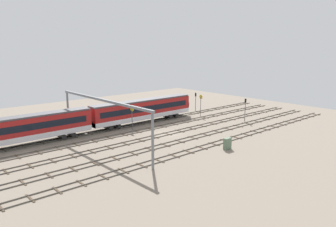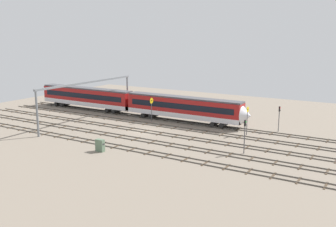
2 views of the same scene
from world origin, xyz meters
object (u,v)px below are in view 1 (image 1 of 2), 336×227
at_px(train, 92,119).
at_px(speed_sign_mid_trackside, 201,102).
at_px(overhead_gantry, 103,109).
at_px(relay_cabinet, 227,144).
at_px(speed_sign_near_foreground, 132,114).
at_px(signal_light_trackside_departure, 196,99).
at_px(signal_light_trackside_approach, 245,107).

relative_size(train, speed_sign_mid_trackside, 10.25).
height_order(overhead_gantry, speed_sign_mid_trackside, overhead_gantry).
bearing_deg(relay_cabinet, overhead_gantry, 136.87).
height_order(speed_sign_near_foreground, relay_cabinet, speed_sign_near_foreground).
relative_size(speed_sign_near_foreground, signal_light_trackside_departure, 1.06).
bearing_deg(overhead_gantry, train, 70.36).
height_order(train, speed_sign_near_foreground, train).
bearing_deg(train, relay_cabinet, -64.88).
relative_size(overhead_gantry, signal_light_trackside_approach, 5.14).
distance_m(speed_sign_near_foreground, speed_sign_mid_trackside, 19.18).
bearing_deg(overhead_gantry, speed_sign_near_foreground, 32.39).
distance_m(signal_light_trackside_departure, relay_cabinet, 31.50).
xyz_separation_m(train, signal_light_trackside_approach, (29.05, -13.16, 0.53)).
xyz_separation_m(train, speed_sign_near_foreground, (6.69, -3.23, 0.56)).
bearing_deg(signal_light_trackside_approach, speed_sign_near_foreground, 156.05).
xyz_separation_m(train, speed_sign_mid_trackside, (25.87, -3.24, 0.57)).
bearing_deg(speed_sign_near_foreground, relay_cabinet, -78.31).
xyz_separation_m(speed_sign_near_foreground, signal_light_trackside_approach, (22.36, -9.93, -0.04)).
bearing_deg(train, speed_sign_mid_trackside, -7.13).
bearing_deg(signal_light_trackside_departure, speed_sign_near_foreground, -167.05).
distance_m(overhead_gantry, relay_cabinet, 20.25).
distance_m(overhead_gantry, speed_sign_near_foreground, 12.41).
bearing_deg(speed_sign_mid_trackside, speed_sign_near_foreground, 179.98).
xyz_separation_m(train, signal_light_trackside_departure, (29.75, 2.07, 0.27)).
bearing_deg(train, speed_sign_near_foreground, -25.76).
bearing_deg(train, signal_light_trackside_approach, -24.37).
xyz_separation_m(train, relay_cabinet, (10.78, -22.99, -1.75)).
relative_size(train, overhead_gantry, 2.00).
height_order(train, speed_sign_mid_trackside, train).
relative_size(signal_light_trackside_departure, relay_cabinet, 2.47).
relative_size(train, signal_light_trackside_approach, 10.29).
bearing_deg(speed_sign_near_foreground, signal_light_trackside_approach, -23.95).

